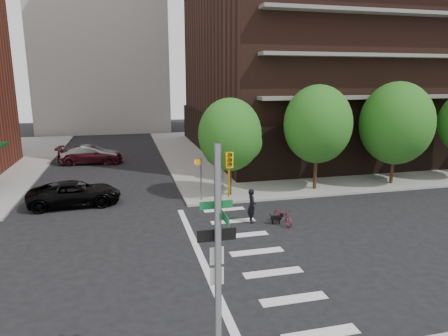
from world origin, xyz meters
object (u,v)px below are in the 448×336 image
dog_walker (252,206)px  parked_car_black (75,193)px  traffic_signal (219,292)px  scooter (283,216)px  parked_car_maroon (91,155)px  parked_car_silver (91,155)px

dog_walker → parked_car_black: bearing=65.8°
traffic_signal → scooter: 12.27m
parked_car_maroon → parked_car_silver: parked_car_silver is taller
parked_car_black → parked_car_maroon: bearing=-3.1°
parked_car_black → dog_walker: size_ratio=2.92×
traffic_signal → parked_car_silver: size_ratio=1.21×
parked_car_maroon → dog_walker: size_ratio=3.10×
parked_car_silver → dog_walker: dog_walker is taller
parked_car_black → parked_car_maroon: size_ratio=0.94×
scooter → dog_walker: (-1.51, 0.62, 0.46)m
parked_car_silver → parked_car_black: bearing=-176.1°
parked_car_maroon → scooter: size_ratio=3.30×
parked_car_black → parked_car_maroon: parked_car_maroon is taller
parked_car_black → parked_car_silver: size_ratio=1.07×
scooter → dog_walker: bearing=147.7°
traffic_signal → parked_car_silver: (-5.03, 29.03, -1.88)m
parked_car_black → dog_walker: 10.84m
traffic_signal → scooter: (5.91, 10.51, -2.25)m
traffic_signal → parked_car_black: (-5.03, 16.49, -1.96)m
traffic_signal → dog_walker: 12.11m
traffic_signal → parked_car_silver: bearing=99.8°
traffic_signal → parked_car_maroon: 29.58m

